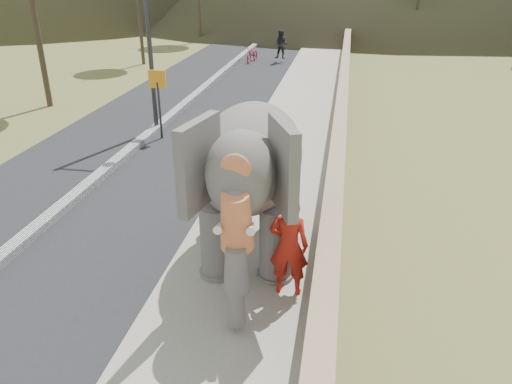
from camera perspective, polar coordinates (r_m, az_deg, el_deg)
road at (r=17.40m, az=-13.22°, el=5.17°), size 7.00×120.00×0.03m
median at (r=17.37m, az=-13.25°, el=5.46°), size 0.35×120.00×0.22m
walkway at (r=16.13m, az=3.42°, el=4.45°), size 3.00×120.00×0.15m
parapet at (r=15.87m, az=9.41°, el=5.64°), size 0.30×120.00×1.10m
signboard at (r=17.54m, az=-11.11°, el=11.08°), size 0.60×0.08×2.40m
elephant_and_man at (r=9.92m, az=-0.55°, el=1.55°), size 2.67×4.68×3.25m
motorcyclist at (r=31.78m, az=1.09°, el=15.94°), size 2.71×1.88×1.96m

